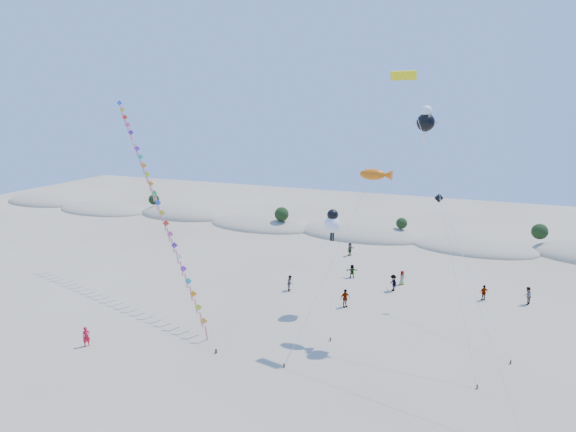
{
  "coord_description": "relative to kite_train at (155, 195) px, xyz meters",
  "views": [
    {
      "loc": [
        15.86,
        -23.38,
        19.06
      ],
      "look_at": [
        0.86,
        14.0,
        9.67
      ],
      "focal_mm": 30.0,
      "sensor_mm": 36.0,
      "label": 1
    }
  ],
  "objects": [
    {
      "name": "beachgoers",
      "position": [
        22.14,
        10.54,
        -9.42
      ],
      "size": [
        27.74,
        17.3,
        1.82
      ],
      "color": "slate",
      "rests_on": "ground"
    },
    {
      "name": "kite_train",
      "position": [
        0.0,
        0.0,
        0.0
      ],
      "size": [
        22.2,
        16.57,
        19.95
      ],
      "color": "#3F2D1E",
      "rests_on": "ground"
    },
    {
      "name": "parafoil_kite",
      "position": [
        23.87,
        0.12,
        10.33
      ],
      "size": [
        11.01,
        13.24,
        21.58
      ],
      "color": "#3F2D1E",
      "rests_on": "ground"
    },
    {
      "name": "dune_ridge",
      "position": [
        14.85,
        30.02,
        -10.15
      ],
      "size": [
        145.3,
        11.49,
        5.57
      ],
      "color": "gray",
      "rests_on": "ground"
    },
    {
      "name": "flyer_foreground",
      "position": [
        1.39,
        -11.67,
        -9.43
      ],
      "size": [
        0.64,
        0.72,
        1.66
      ],
      "primitive_type": "imported",
      "rotation": [
        0.0,
        0.0,
        1.07
      ],
      "color": "red",
      "rests_on": "ground"
    },
    {
      "name": "cartoon_kite_high",
      "position": [
        25.36,
        1.49,
        7.51
      ],
      "size": [
        6.44,
        8.61,
        18.97
      ],
      "color": "#3F2D1E",
      "rests_on": "ground"
    },
    {
      "name": "dark_kite",
      "position": [
        28.45,
        4.76,
        -3.1
      ],
      "size": [
        7.19,
        9.98,
        10.92
      ],
      "color": "#3F2D1E",
      "rests_on": "ground"
    },
    {
      "name": "ground",
      "position": [
        13.79,
        -15.12,
        -10.26
      ],
      "size": [
        160.0,
        160.0,
        0.0
      ],
      "primitive_type": "plane",
      "color": "gray",
      "rests_on": "ground"
    },
    {
      "name": "cartoon_kite_low",
      "position": [
        17.5,
        2.74,
        -1.8
      ],
      "size": [
        2.7,
        7.07,
        9.71
      ],
      "color": "#3F2D1E",
      "rests_on": "ground"
    },
    {
      "name": "fish_kite",
      "position": [
        21.82,
        0.19,
        3.16
      ],
      "size": [
        5.8,
        9.47,
        13.94
      ],
      "color": "#3F2D1E",
      "rests_on": "ground"
    }
  ]
}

